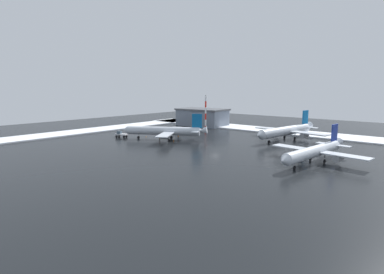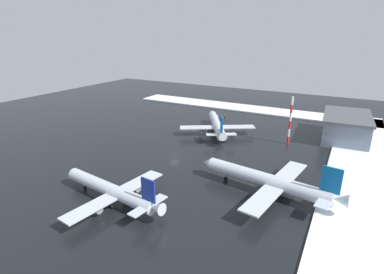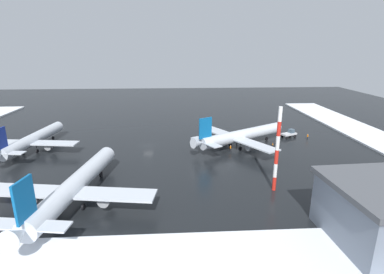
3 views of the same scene
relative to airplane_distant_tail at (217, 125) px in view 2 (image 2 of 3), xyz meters
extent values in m
plane|color=black|center=(-25.33, 2.71, -3.23)|extent=(240.00, 240.00, 0.00)
cube|color=white|center=(-25.33, -47.29, -2.98)|extent=(152.00, 16.00, 0.49)
cube|color=white|center=(41.67, 2.71, -2.98)|extent=(14.00, 116.00, 0.49)
cylinder|color=silver|center=(0.68, 0.41, 0.00)|extent=(25.27, 17.04, 3.14)
cone|color=silver|center=(13.45, 8.17, 0.00)|extent=(3.44, 3.69, 2.98)
cone|color=silver|center=(-12.24, -7.43, 0.55)|extent=(4.20, 3.99, 3.05)
cube|color=silver|center=(-5.61, 5.44, -0.28)|extent=(9.69, 12.35, 0.33)
cylinder|color=gray|center=(-4.26, 4.10, -1.20)|extent=(3.64, 3.20, 1.84)
cube|color=silver|center=(2.24, -7.48, -0.28)|extent=(9.69, 12.35, 0.33)
cylinder|color=gray|center=(1.68, -5.67, -1.20)|extent=(3.64, 3.20, 1.84)
cube|color=#0C5999|center=(-10.35, -6.29, 3.96)|extent=(3.33, 2.20, 5.16)
cube|color=silver|center=(-11.63, -3.83, 0.37)|extent=(4.35, 5.03, 0.22)
cube|color=silver|center=(-8.76, -8.55, 0.37)|extent=(4.35, 5.03, 0.22)
cylinder|color=black|center=(8.96, 5.44, -1.39)|extent=(0.22, 0.22, 0.65)
cylinder|color=black|center=(8.96, 5.44, -2.72)|extent=(1.03, 0.80, 1.01)
cylinder|color=black|center=(-2.74, 0.71, -1.39)|extent=(0.22, 0.22, 0.65)
cylinder|color=black|center=(-2.74, 0.71, -2.72)|extent=(1.03, 0.80, 1.01)
cylinder|color=black|center=(-0.63, -2.76, -1.39)|extent=(0.22, 0.22, 0.65)
cylinder|color=black|center=(-0.63, -2.76, -2.72)|extent=(1.03, 0.80, 1.01)
cylinder|color=silver|center=(-54.96, 1.20, -0.22)|extent=(6.17, 25.98, 2.93)
cone|color=silver|center=(-53.20, 15.03, -0.22)|extent=(3.02, 2.40, 2.78)
cone|color=silver|center=(-56.75, -12.80, 0.30)|extent=(2.86, 3.36, 2.85)
cube|color=silver|center=(-62.29, -0.46, -0.48)|extent=(11.58, 5.17, 0.31)
cylinder|color=gray|center=(-60.53, -0.26, -1.34)|extent=(2.08, 3.12, 1.72)
cube|color=silver|center=(-48.29, -2.25, -0.48)|extent=(11.58, 5.17, 0.31)
cylinder|color=gray|center=(-49.94, -1.61, -1.34)|extent=(2.08, 3.12, 1.72)
cube|color=navy|center=(-56.49, -10.75, 3.48)|extent=(0.74, 3.45, 4.82)
cube|color=silver|center=(-59.03, -10.25, 0.13)|extent=(4.38, 2.74, 0.21)
cube|color=silver|center=(-53.91, -10.90, 0.13)|extent=(4.38, 2.74, 0.21)
cylinder|color=black|center=(-53.82, 10.17, -1.51)|extent=(0.21, 0.21, 0.60)
cylinder|color=black|center=(-53.82, 10.17, -2.76)|extent=(0.42, 0.98, 0.95)
cylinder|color=black|center=(-57.17, -1.12, -1.51)|extent=(0.21, 0.21, 0.60)
cylinder|color=black|center=(-57.17, -1.12, -2.76)|extent=(0.42, 0.98, 0.95)
cylinder|color=black|center=(-53.41, -1.60, -1.51)|extent=(0.21, 0.21, 0.60)
cylinder|color=black|center=(-53.41, -1.60, -2.76)|extent=(0.42, 0.98, 0.95)
cylinder|color=silver|center=(-35.10, -27.81, 0.21)|extent=(7.66, 29.62, 3.34)
cone|color=silver|center=(-32.74, -12.08, 0.21)|extent=(3.49, 2.80, 3.17)
cone|color=silver|center=(-37.48, -43.73, 0.80)|extent=(3.33, 3.89, 3.25)
cube|color=silver|center=(-43.50, -29.53, -0.09)|extent=(13.26, 6.16, 0.35)
cylinder|color=gray|center=(-41.48, -29.34, -1.07)|extent=(2.44, 3.59, 1.96)
cube|color=silver|center=(-27.57, -31.92, -0.09)|extent=(13.26, 6.16, 0.35)
cylinder|color=gray|center=(-29.44, -31.14, -1.07)|extent=(2.44, 3.59, 1.96)
cube|color=#0C5999|center=(-37.13, -41.40, 4.43)|extent=(0.93, 3.94, 5.50)
cube|color=silver|center=(-40.02, -40.77, 0.60)|extent=(5.04, 3.22, 0.24)
cube|color=silver|center=(-34.19, -41.65, 0.60)|extent=(5.04, 3.22, 0.24)
cylinder|color=black|center=(-33.57, -17.62, -1.27)|extent=(0.24, 0.24, 0.69)
cylinder|color=black|center=(-33.57, -17.62, -2.69)|extent=(0.50, 1.12, 1.08)
cylinder|color=black|center=(-37.67, -30.40, -1.27)|extent=(0.24, 0.24, 0.69)
cylinder|color=black|center=(-37.67, -30.40, -2.69)|extent=(0.50, 1.12, 1.08)
cylinder|color=black|center=(-33.40, -31.04, -1.27)|extent=(0.24, 0.24, 0.69)
cylinder|color=black|center=(-33.40, -31.04, -2.69)|extent=(0.50, 1.12, 1.08)
cube|color=silver|center=(16.41, 7.82, -2.08)|extent=(5.10, 3.93, 0.50)
cube|color=#3F5160|center=(17.25, 8.20, -1.28)|extent=(1.90, 1.95, 1.10)
cylinder|color=black|center=(17.46, 9.39, -2.78)|extent=(0.95, 0.67, 0.90)
cylinder|color=black|center=(18.29, 7.60, -2.78)|extent=(0.95, 0.67, 0.90)
cylinder|color=black|center=(14.53, 8.04, -2.78)|extent=(0.95, 0.67, 0.90)
cylinder|color=black|center=(15.37, 6.24, -2.78)|extent=(0.95, 0.67, 0.90)
cylinder|color=black|center=(-0.35, 3.31, -2.81)|extent=(0.16, 0.16, 0.85)
cylinder|color=black|center=(-0.31, 3.12, -2.81)|extent=(0.16, 0.16, 0.85)
cylinder|color=orange|center=(-0.33, 3.21, -2.07)|extent=(0.36, 0.36, 0.62)
sphere|color=tan|center=(-0.33, 3.21, -1.64)|extent=(0.24, 0.24, 0.24)
cylinder|color=black|center=(-3.33, -3.50, -2.81)|extent=(0.16, 0.16, 0.85)
cylinder|color=black|center=(-3.49, -3.61, -2.81)|extent=(0.16, 0.16, 0.85)
cylinder|color=orange|center=(-3.41, -3.55, -2.07)|extent=(0.36, 0.36, 0.62)
sphere|color=tan|center=(-3.41, -3.55, -1.64)|extent=(0.24, 0.24, 0.24)
cylinder|color=black|center=(21.23, 5.61, -2.81)|extent=(0.16, 0.16, 0.85)
cylinder|color=black|center=(21.20, 5.41, -2.81)|extent=(0.16, 0.16, 0.85)
cylinder|color=orange|center=(21.22, 5.51, -2.07)|extent=(0.36, 0.36, 0.62)
sphere|color=tan|center=(21.22, 5.51, -1.64)|extent=(0.24, 0.24, 0.24)
cylinder|color=red|center=(0.85, -25.78, -1.88)|extent=(0.70, 0.70, 2.70)
cylinder|color=white|center=(0.85, -25.78, 0.82)|extent=(0.70, 0.70, 2.70)
cylinder|color=red|center=(0.85, -25.78, 3.51)|extent=(0.70, 0.70, 2.70)
cylinder|color=white|center=(0.85, -25.78, 6.21)|extent=(0.70, 0.70, 2.70)
cylinder|color=red|center=(0.85, -25.78, 8.91)|extent=(0.70, 0.70, 2.70)
cylinder|color=white|center=(0.85, -25.78, 11.61)|extent=(0.70, 0.70, 2.70)
cube|color=slate|center=(15.71, -42.08, 0.77)|extent=(24.72, 15.27, 8.00)
cube|color=#4C4F54|center=(15.71, -42.08, 5.17)|extent=(25.77, 16.33, 0.80)
cone|color=orange|center=(-5.61, 1.23, -2.96)|extent=(0.36, 0.36, 0.55)
cone|color=orange|center=(9.45, 1.28, -2.96)|extent=(0.36, 0.36, 0.55)
camera|label=1|loc=(-79.90, 77.82, 15.64)|focal=28.00mm
camera|label=2|loc=(-97.20, -42.51, 32.17)|focal=28.00mm
camera|label=3|loc=(-17.90, -76.66, 23.04)|focal=28.00mm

